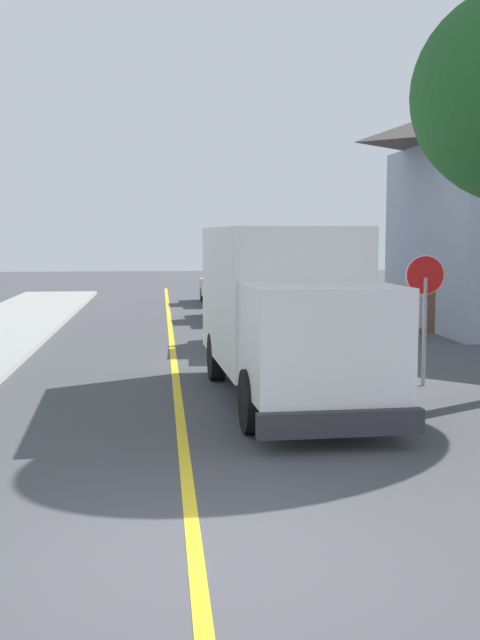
# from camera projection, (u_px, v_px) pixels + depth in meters

# --- Properties ---
(ground_plane) EXTENTS (120.00, 120.00, 0.00)m
(ground_plane) POSITION_uv_depth(u_px,v_px,m) (195.00, 556.00, 7.49)
(ground_plane) COLOR #424247
(centre_line_yellow) EXTENTS (0.16, 56.00, 0.01)m
(centre_line_yellow) POSITION_uv_depth(u_px,v_px,m) (175.00, 373.00, 17.38)
(centre_line_yellow) COLOR gold
(centre_line_yellow) RESTS_ON ground
(box_truck) EXTENTS (2.76, 7.29, 3.20)m
(box_truck) POSITION_uv_depth(u_px,v_px,m) (285.00, 304.00, 14.64)
(box_truck) COLOR silver
(box_truck) RESTS_ON ground
(parked_car_near) EXTENTS (1.92, 4.45, 1.67)m
(parked_car_near) POSITION_uv_depth(u_px,v_px,m) (259.00, 319.00, 21.22)
(parked_car_near) COLOR silver
(parked_car_near) RESTS_ON ground
(parked_car_mid) EXTENTS (1.94, 4.45, 1.67)m
(parked_car_mid) POSITION_uv_depth(u_px,v_px,m) (240.00, 298.00, 28.45)
(parked_car_mid) COLOR #4C564C
(parked_car_mid) RESTS_ON ground
(parked_car_far) EXTENTS (1.95, 4.46, 1.67)m
(parked_car_far) POSITION_uv_depth(u_px,v_px,m) (223.00, 286.00, 35.31)
(parked_car_far) COLOR #B7B7BC
(parked_car_far) RESTS_ON ground
(stop_sign) EXTENTS (0.80, 0.10, 2.65)m
(stop_sign) POSITION_uv_depth(u_px,v_px,m) (425.00, 295.00, 15.80)
(stop_sign) COLOR gray
(stop_sign) RESTS_ON ground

